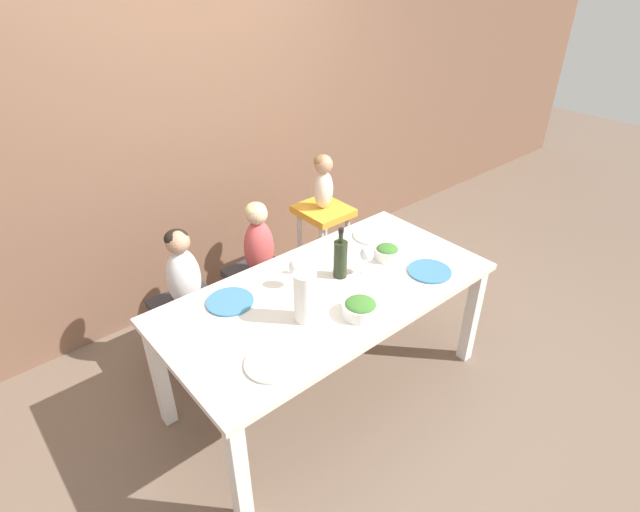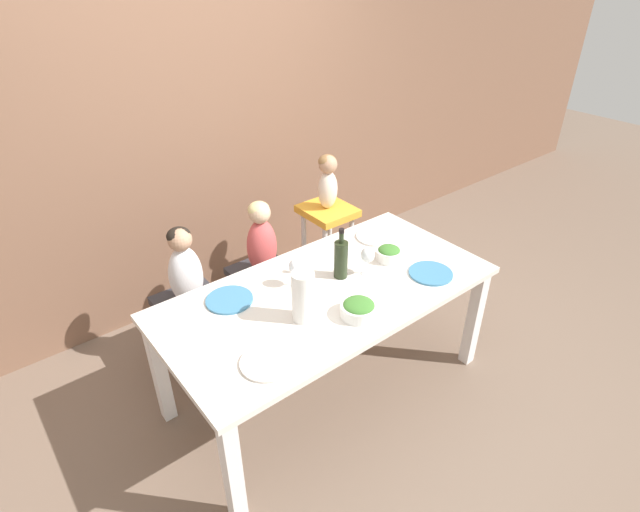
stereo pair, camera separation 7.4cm
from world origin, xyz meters
TOP-DOWN VIEW (x-y plane):
  - ground_plane at (0.00, 0.00)m, footprint 14.00×14.00m
  - wall_back at (0.00, 1.36)m, footprint 10.00×0.06m
  - dining_table at (0.00, 0.00)m, footprint 1.82×0.90m
  - chair_far_left at (-0.49, 0.72)m, footprint 0.38×0.42m
  - chair_far_center at (0.04, 0.72)m, footprint 0.38×0.42m
  - chair_right_highchair at (0.59, 0.72)m, footprint 0.32×0.36m
  - person_child_left at (-0.49, 0.72)m, footprint 0.20×0.17m
  - person_child_center at (0.04, 0.72)m, footprint 0.20×0.17m
  - person_baby_right at (0.59, 0.72)m, footprint 0.14×0.13m
  - wine_bottle at (0.14, 0.06)m, footprint 0.08×0.08m
  - paper_towel_roll at (-0.25, -0.11)m, footprint 0.11×0.11m
  - wine_glass_near at (0.27, -0.02)m, footprint 0.08×0.08m
  - wine_glass_far at (-0.11, 0.14)m, footprint 0.08×0.08m
  - salad_bowl_large at (-0.02, -0.27)m, footprint 0.18×0.18m
  - salad_bowl_small at (0.47, 0.01)m, footprint 0.15×0.15m
  - dinner_plate_front_left at (-0.56, -0.26)m, footprint 0.25×0.25m
  - dinner_plate_back_left at (-0.46, 0.24)m, footprint 0.25×0.25m
  - dinner_plate_back_right at (0.60, 0.25)m, footprint 0.25×0.25m
  - dinner_plate_front_right at (0.55, -0.25)m, footprint 0.25×0.25m

SIDE VIEW (x-z plane):
  - ground_plane at x=0.00m, z-range 0.00..0.00m
  - chair_far_left at x=-0.49m, z-range 0.15..0.60m
  - chair_far_center at x=0.04m, z-range 0.15..0.60m
  - chair_right_highchair at x=0.59m, z-range 0.21..0.96m
  - dining_table at x=0.00m, z-range 0.28..1.00m
  - person_child_left at x=-0.49m, z-range 0.45..0.96m
  - person_child_center at x=0.04m, z-range 0.45..0.96m
  - dinner_plate_front_left at x=-0.56m, z-range 0.73..0.74m
  - dinner_plate_back_left at x=-0.46m, z-range 0.73..0.74m
  - dinner_plate_back_right at x=0.60m, z-range 0.73..0.74m
  - dinner_plate_front_right at x=0.55m, z-range 0.73..0.74m
  - salad_bowl_large at x=-0.02m, z-range 0.73..0.81m
  - salad_bowl_small at x=0.47m, z-range 0.73..0.81m
  - wine_bottle at x=0.14m, z-range 0.69..0.99m
  - wine_glass_near at x=0.27m, z-range 0.76..0.93m
  - wine_glass_far at x=-0.11m, z-range 0.76..0.93m
  - paper_towel_roll at x=-0.25m, z-range 0.73..0.99m
  - person_baby_right at x=0.59m, z-range 0.78..1.16m
  - wall_back at x=0.00m, z-range 0.00..2.70m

